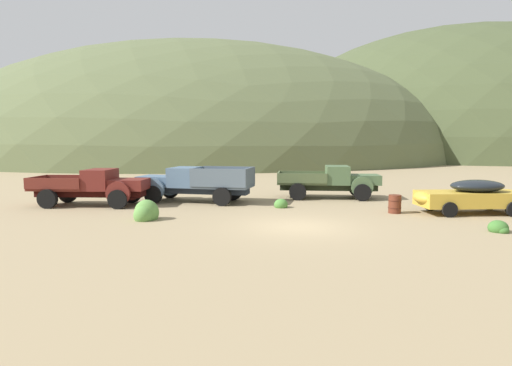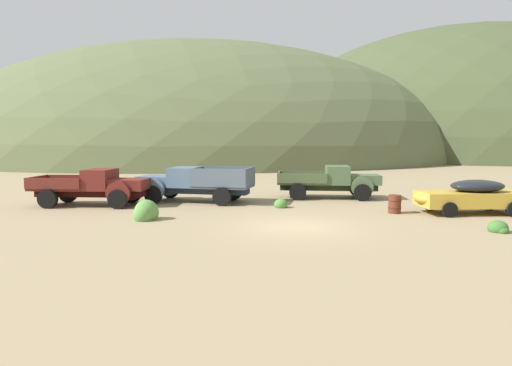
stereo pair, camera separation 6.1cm
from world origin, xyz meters
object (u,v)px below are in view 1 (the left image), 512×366
truck_oxblood (99,187)px  truck_weathered_green (336,181)px  car_faded_yellow (468,196)px  oil_drum_by_truck (395,204)px  truck_chalk_blue (188,183)px

truck_oxblood → truck_weathered_green: bearing=15.0°
car_faded_yellow → truck_weathered_green: bearing=-48.5°
truck_weathered_green → oil_drum_by_truck: size_ratio=6.92×
oil_drum_by_truck → truck_chalk_blue: bearing=164.3°
car_faded_yellow → oil_drum_by_truck: bearing=-5.1°
truck_oxblood → truck_chalk_blue: truck_chalk_blue is taller
truck_weathered_green → truck_oxblood: bearing=-162.3°
truck_oxblood → car_faded_yellow: size_ratio=1.14×
truck_chalk_blue → car_faded_yellow: (13.78, -2.79, -0.20)m
truck_chalk_blue → truck_weathered_green: truck_chalk_blue is taller
truck_chalk_blue → car_faded_yellow: truck_chalk_blue is taller
truck_oxblood → truck_weathered_green: (12.48, 3.79, -0.00)m
car_faded_yellow → oil_drum_by_truck: (-3.32, -0.15, -0.39)m
truck_oxblood → oil_drum_by_truck: truck_oxblood is taller
truck_chalk_blue → truck_weathered_green: bearing=-158.4°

